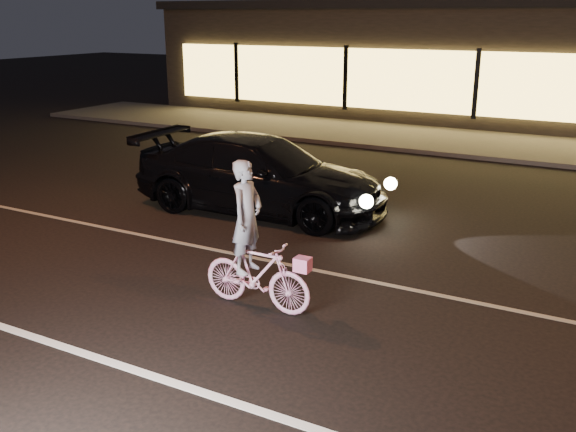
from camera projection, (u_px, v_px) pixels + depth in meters
The scene contains 7 objects.
ground at pixel (201, 313), 8.29m from camera, with size 90.00×90.00×0.00m, color black.
lane_stripe_near at pixel (121, 365), 7.03m from camera, with size 60.00×0.12×0.01m, color silver.
lane_stripe_far at pixel (277, 262), 9.97m from camera, with size 60.00×0.10×0.01m, color gray.
sidewalk at pixel (458, 142), 19.17m from camera, with size 30.00×4.00×0.12m, color #383533.
storefront at pixel (504, 59), 23.55m from camera, with size 25.40×8.42×4.20m.
cyclist at pixel (254, 257), 8.26m from camera, with size 1.56×0.54×1.97m.
sedan at pixel (260, 175), 12.41m from camera, with size 5.12×2.24×1.46m.
Camera 1 is at (4.59, -6.09, 3.68)m, focal length 40.00 mm.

